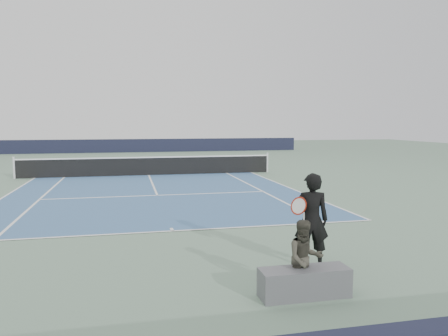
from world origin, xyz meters
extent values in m
plane|color=slate|center=(0.00, 0.00, 0.00)|extent=(80.00, 80.00, 0.00)
cube|color=#3C628E|center=(0.00, 0.00, 0.01)|extent=(10.97, 23.77, 0.01)
cylinder|color=silver|center=(-6.40, 0.00, 0.54)|extent=(0.10, 0.10, 1.07)
cylinder|color=silver|center=(6.40, 0.00, 0.54)|extent=(0.10, 0.10, 1.07)
cube|color=black|center=(0.00, 0.00, 0.46)|extent=(12.80, 0.03, 0.90)
cube|color=white|center=(0.00, 0.00, 0.93)|extent=(12.80, 0.04, 0.06)
cube|color=black|center=(0.00, 17.88, 0.60)|extent=(30.00, 0.25, 1.20)
imported|color=black|center=(2.29, -15.08, 0.89)|extent=(0.78, 0.64, 1.78)
torus|color=maroon|center=(2.01, -15.13, 1.18)|extent=(0.34, 0.18, 0.36)
cylinder|color=white|center=(2.01, -15.13, 1.18)|extent=(0.29, 0.14, 0.32)
cylinder|color=white|center=(2.13, -15.10, 0.92)|extent=(0.08, 0.13, 0.27)
sphere|color=#B1D82C|center=(1.80, -15.73, 0.04)|extent=(0.07, 0.07, 0.07)
cube|color=#56575B|center=(1.59, -16.44, 0.23)|extent=(1.44, 0.54, 0.46)
imported|color=#3D3B31|center=(1.59, -16.44, 0.61)|extent=(0.61, 0.50, 1.21)
camera|label=1|loc=(-1.07, -22.59, 2.72)|focal=35.00mm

